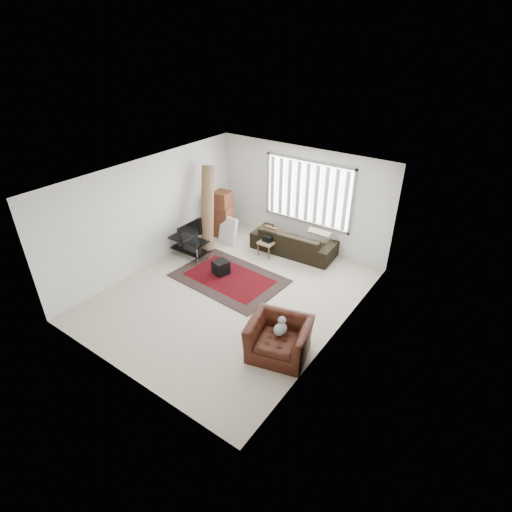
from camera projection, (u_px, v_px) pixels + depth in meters
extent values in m
plane|color=beige|center=(233.00, 293.00, 9.09)|extent=(6.00, 6.00, 0.00)
cube|color=white|center=(229.00, 179.00, 7.74)|extent=(5.00, 6.00, 0.02)
cube|color=silver|center=(301.00, 198.00, 10.53)|extent=(5.00, 0.02, 2.70)
cube|color=silver|center=(112.00, 313.00, 6.30)|extent=(5.00, 0.02, 2.70)
cube|color=silver|center=(150.00, 213.00, 9.67)|extent=(0.02, 6.00, 2.70)
cube|color=silver|center=(340.00, 278.00, 7.16)|extent=(0.02, 6.00, 2.70)
cube|color=white|center=(308.00, 192.00, 10.32)|extent=(2.40, 0.01, 1.60)
cube|color=gray|center=(308.00, 192.00, 10.31)|extent=(2.52, 0.06, 1.72)
cube|color=white|center=(307.00, 193.00, 10.28)|extent=(2.40, 0.02, 1.55)
cube|color=black|center=(229.00, 278.00, 9.61)|extent=(2.66, 1.85, 0.02)
cube|color=#44060C|center=(229.00, 278.00, 9.60)|extent=(2.10, 1.29, 0.00)
cube|color=black|center=(188.00, 240.00, 10.28)|extent=(1.04, 0.47, 0.04)
cube|color=black|center=(189.00, 250.00, 10.43)|extent=(1.00, 0.44, 0.03)
cylinder|color=#B2B2B7|center=(171.00, 246.00, 10.50)|extent=(0.03, 0.03, 0.52)
cylinder|color=#B2B2B7|center=(197.00, 256.00, 10.03)|extent=(0.03, 0.03, 0.52)
cylinder|color=#B2B2B7|center=(182.00, 240.00, 10.78)|extent=(0.03, 0.03, 0.52)
cylinder|color=#B2B2B7|center=(208.00, 250.00, 10.31)|extent=(0.03, 0.03, 0.52)
imported|color=black|center=(188.00, 231.00, 10.15)|extent=(0.11, 0.85, 0.49)
cube|color=black|center=(221.00, 267.00, 9.70)|extent=(0.42, 0.42, 0.34)
cube|color=brown|center=(224.00, 228.00, 11.49)|extent=(0.59, 0.55, 0.49)
cube|color=brown|center=(223.00, 213.00, 11.23)|extent=(0.53, 0.49, 0.44)
cube|color=brown|center=(222.00, 198.00, 11.07)|extent=(0.49, 0.49, 0.39)
cube|color=silver|center=(228.00, 230.00, 11.06)|extent=(0.61, 0.33, 0.74)
cylinder|color=brown|center=(208.00, 208.00, 10.54)|extent=(0.79, 1.06, 2.20)
imported|color=black|center=(294.00, 238.00, 10.53)|extent=(2.29, 1.11, 0.86)
cube|color=#866D57|center=(267.00, 242.00, 10.42)|extent=(0.41, 0.41, 0.04)
cylinder|color=brown|center=(258.00, 249.00, 10.48)|extent=(0.04, 0.04, 0.38)
cylinder|color=brown|center=(269.00, 253.00, 10.31)|extent=(0.04, 0.04, 0.38)
cylinder|color=brown|center=(265.00, 244.00, 10.72)|extent=(0.04, 0.04, 0.38)
cylinder|color=brown|center=(276.00, 248.00, 10.55)|extent=(0.04, 0.04, 0.38)
cube|color=brown|center=(271.00, 228.00, 10.37)|extent=(0.38, 0.05, 0.06)
cube|color=brown|center=(266.00, 232.00, 10.54)|extent=(0.04, 0.04, 0.38)
cube|color=brown|center=(277.00, 235.00, 10.36)|extent=(0.04, 0.04, 0.38)
cube|color=black|center=(267.00, 239.00, 10.37)|extent=(0.25, 0.15, 0.16)
imported|color=#3B150C|center=(279.00, 336.00, 7.22)|extent=(1.32, 1.22, 0.82)
ellipsoid|color=#59595B|center=(279.00, 331.00, 7.16)|extent=(0.29, 0.34, 0.20)
sphere|color=#59595B|center=(282.00, 320.00, 7.22)|extent=(0.15, 0.15, 0.15)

